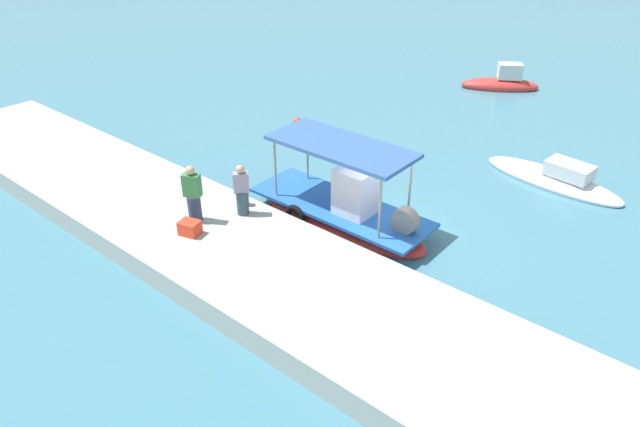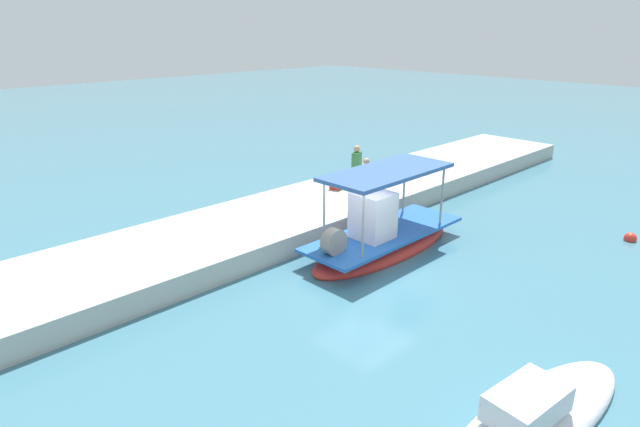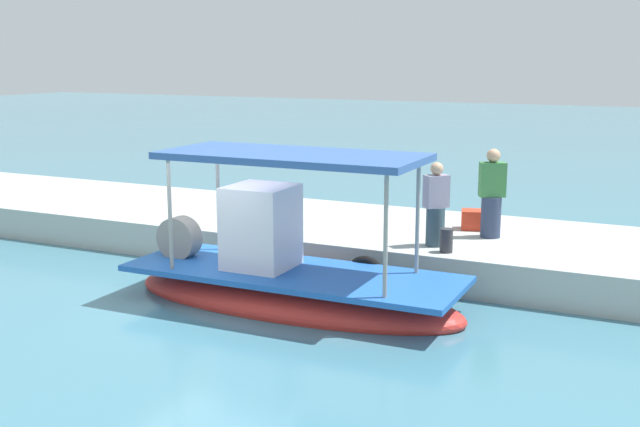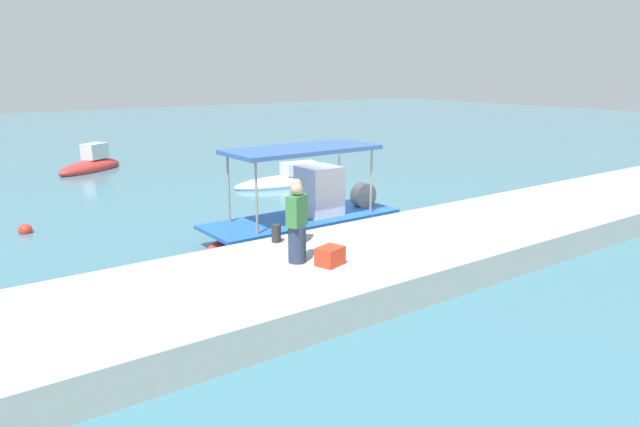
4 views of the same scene
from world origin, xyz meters
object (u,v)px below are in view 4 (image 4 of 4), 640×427
Objects in this scene: cargo_crate at (330,256)px; moored_boat_mid at (291,181)px; mooring_bollard at (276,233)px; fisherman_near_bollard at (297,227)px; fisherman_by_crate at (297,214)px; main_fishing_boat at (305,222)px; marker_buoy at (25,230)px; moored_boat_near at (91,165)px.

cargo_crate is 12.92m from moored_boat_mid.
fisherman_near_bollard is at bearing -105.50° from mooring_bollard.
fisherman_by_crate reaches higher than mooring_bollard.
cargo_crate is at bearing -51.57° from fisherman_near_bollard.
moored_boat_mid is (6.32, 11.24, -0.77)m from cargo_crate.
main_fishing_boat is 14.07× the size of mooring_bollard.
main_fishing_boat is at bearing 41.69° from mooring_bollard.
fisherman_near_bollard reaches higher than fisherman_by_crate.
main_fishing_boat reaches higher than fisherman_near_bollard.
cargo_crate is at bearing -64.79° from marker_buoy.
moored_boat_mid is at bearing 59.87° from main_fishing_boat.
marker_buoy is at bearing 115.21° from cargo_crate.
fisherman_near_bollard is 0.96m from cargo_crate.
cargo_crate is 0.14× the size of moored_boat_near.
moored_boat_near is (-0.06, 18.14, -1.19)m from fisherman_by_crate.
mooring_bollard is 0.11× the size of moored_boat_near.
moored_boat_near reaches higher than marker_buoy.
fisherman_near_bollard is 4.37× the size of marker_buoy.
cargo_crate reaches higher than moored_boat_mid.
main_fishing_boat is 1.59× the size of moored_boat_near.
fisherman_near_bollard is 0.45× the size of moored_boat_near.
main_fishing_boat is at bearing 61.94° from cargo_crate.
fisherman_by_crate is 18.18m from moored_boat_near.
mooring_bollard is 11.10m from moored_boat_mid.
marker_buoy is 11.40m from moored_boat_near.
fisherman_by_crate is 3.62× the size of mooring_bollard.
main_fishing_boat reaches higher than mooring_bollard.
fisherman_by_crate is 9.25m from marker_buoy.
main_fishing_boat is 3.06m from mooring_bollard.
cargo_crate is at bearing -118.06° from main_fishing_boat.
mooring_bollard is at bearing 130.29° from fisherman_by_crate.
fisherman_by_crate reaches higher than moored_boat_near.
fisherman_near_bollard reaches higher than mooring_bollard.
fisherman_near_bollard reaches higher than marker_buoy.
main_fishing_boat reaches higher than moored_boat_near.
moored_boat_near is (4.74, 10.37, 0.18)m from marker_buoy.
fisherman_by_crate is 1.87m from cargo_crate.
main_fishing_boat is 4.62m from fisherman_near_bollard.
cargo_crate is (-2.23, -4.18, 0.47)m from main_fishing_boat.
fisherman_near_bollard is 3.20× the size of cargo_crate.
fisherman_by_crate is 2.89× the size of cargo_crate.
moored_boat_near is 10.58m from moored_boat_mid.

